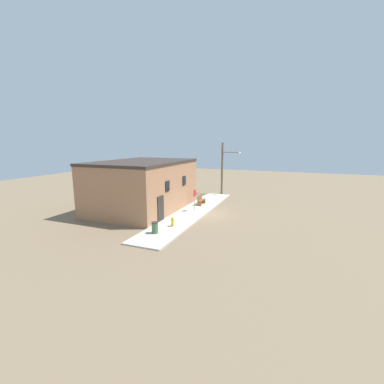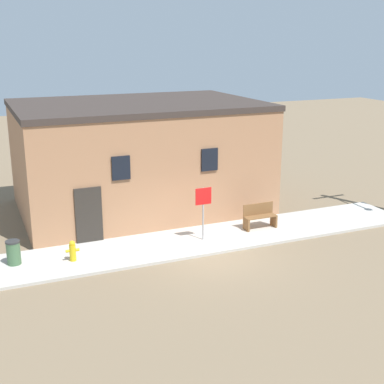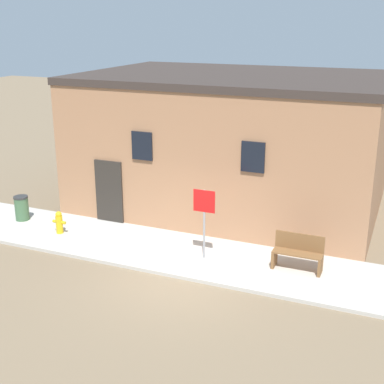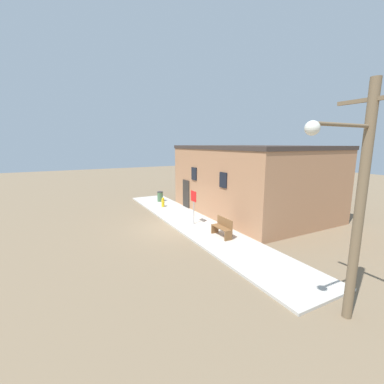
{
  "view_description": "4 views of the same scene",
  "coord_description": "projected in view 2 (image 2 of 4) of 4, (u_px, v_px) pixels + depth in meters",
  "views": [
    {
      "loc": [
        -21.89,
        -7.27,
        6.49
      ],
      "look_at": [
        -0.2,
        1.4,
        2.0
      ],
      "focal_mm": 24.0,
      "sensor_mm": 36.0,
      "label": 1
    },
    {
      "loc": [
        -7.56,
        -15.95,
        7.45
      ],
      "look_at": [
        -0.2,
        1.4,
        2.0
      ],
      "focal_mm": 50.0,
      "sensor_mm": 36.0,
      "label": 2
    },
    {
      "loc": [
        5.32,
        -11.67,
        6.65
      ],
      "look_at": [
        -0.2,
        1.4,
        2.0
      ],
      "focal_mm": 50.0,
      "sensor_mm": 36.0,
      "label": 3
    },
    {
      "loc": [
        13.45,
        -5.78,
        4.91
      ],
      "look_at": [
        -0.2,
        1.4,
        2.0
      ],
      "focal_mm": 24.0,
      "sensor_mm": 36.0,
      "label": 4
    }
  ],
  "objects": [
    {
      "name": "trash_bin",
      "position": [
        13.0,
        252.0,
        17.92
      ],
      "size": [
        0.48,
        0.48,
        0.83
      ],
      "color": "#426642",
      "rests_on": "sidewalk"
    },
    {
      "name": "fire_hydrant",
      "position": [
        73.0,
        251.0,
        18.21
      ],
      "size": [
        0.46,
        0.22,
        0.73
      ],
      "color": "gold",
      "rests_on": "sidewalk"
    },
    {
      "name": "ground_plane",
      "position": [
        213.0,
        255.0,
        19.01
      ],
      "size": [
        80.0,
        80.0,
        0.0
      ],
      "primitive_type": "plane",
      "color": "#7A664C"
    },
    {
      "name": "bench",
      "position": [
        260.0,
        217.0,
        21.34
      ],
      "size": [
        1.34,
        0.44,
        1.0
      ],
      "color": "brown",
      "rests_on": "sidewalk"
    },
    {
      "name": "sidewalk",
      "position": [
        197.0,
        241.0,
        20.24
      ],
      "size": [
        18.11,
        2.8,
        0.1
      ],
      "color": "#BCB7AD",
      "rests_on": "ground"
    },
    {
      "name": "brick_building",
      "position": [
        139.0,
        156.0,
        23.73
      ],
      "size": [
        10.42,
        7.27,
        4.79
      ],
      "color": "#A87551",
      "rests_on": "ground"
    },
    {
      "name": "stop_sign",
      "position": [
        203.0,
        204.0,
        19.82
      ],
      "size": [
        0.64,
        0.06,
        2.03
      ],
      "color": "gray",
      "rests_on": "sidewalk"
    }
  ]
}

